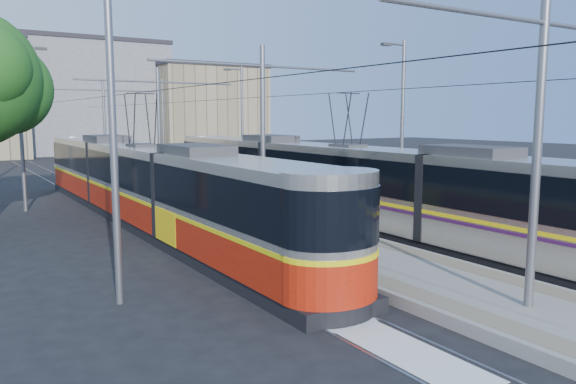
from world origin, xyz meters
TOP-DOWN VIEW (x-y plane):
  - ground at (0.00, 0.00)m, footprint 160.00×160.00m
  - platform at (0.00, 17.00)m, footprint 4.00×50.00m
  - tactile_strip_left at (-1.45, 17.00)m, footprint 0.70×50.00m
  - tactile_strip_right at (1.45, 17.00)m, footprint 0.70×50.00m
  - rails at (0.00, 17.00)m, footprint 8.71×70.00m
  - track_arrow at (-3.60, -3.00)m, footprint 1.20×5.00m
  - tram_left at (-3.60, 11.99)m, footprint 2.43×28.54m
  - tram_right at (3.60, 7.13)m, footprint 2.43×31.81m
  - catenary at (0.00, 14.15)m, footprint 9.20×70.00m
  - street_lamps at (-0.00, 21.00)m, footprint 15.18×38.22m
  - shelter at (0.73, 16.25)m, footprint 0.76×1.09m
  - building_centre at (6.00, 64.00)m, footprint 18.36×14.28m
  - building_right at (20.00, 58.00)m, footprint 14.28×10.20m

SIDE VIEW (x-z plane):
  - ground at x=0.00m, z-range 0.00..0.00m
  - track_arrow at x=-3.60m, z-range 0.00..0.01m
  - rails at x=0.00m, z-range 0.00..0.03m
  - platform at x=0.00m, z-range 0.00..0.30m
  - tactile_strip_left at x=-1.45m, z-range 0.30..0.31m
  - tactile_strip_right at x=1.45m, z-range 0.30..0.31m
  - shelter at x=0.73m, z-range 0.35..2.59m
  - tram_left at x=-3.60m, z-range -1.04..4.46m
  - tram_right at x=3.60m, z-range -0.89..4.61m
  - street_lamps at x=0.00m, z-range 0.18..8.18m
  - catenary at x=0.00m, z-range 1.02..8.02m
  - building_right at x=20.00m, z-range 0.01..11.31m
  - building_centre at x=6.00m, z-range 0.01..13.98m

